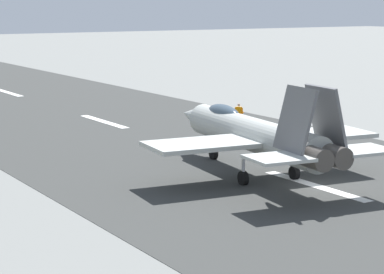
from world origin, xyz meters
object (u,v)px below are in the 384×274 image
Objects in this scene: fighter_jet at (253,133)px; marker_cone_mid at (340,130)px; marker_cone_far at (241,110)px; crew_person at (239,114)px.

fighter_jet reaches higher than marker_cone_mid.
fighter_jet is at bearing 146.18° from marker_cone_far.
marker_cone_far is (4.93, -3.75, -0.56)m from crew_person.
fighter_jet reaches higher than marker_cone_far.
marker_cone_far is (12.72, 0.00, 0.00)m from marker_cone_mid.
marker_cone_mid is (-7.79, -3.75, -0.56)m from crew_person.
crew_person reaches higher than marker_cone_mid.
crew_person is 3.03× the size of marker_cone_mid.
crew_person is 6.22m from marker_cone_far.
marker_cone_mid is 1.00× the size of marker_cone_far.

